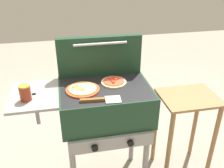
{
  "coord_description": "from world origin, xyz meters",
  "views": [
    {
      "loc": [
        -0.26,
        -1.53,
        1.74
      ],
      "look_at": [
        0.05,
        0.0,
        0.92
      ],
      "focal_mm": 40.58,
      "sensor_mm": 36.0,
      "label": 1
    }
  ],
  "objects": [
    {
      "name": "pizza_pepperoni",
      "position": [
        0.07,
        0.05,
        0.91
      ],
      "size": [
        0.18,
        0.18,
        0.04
      ],
      "color": "beige",
      "rests_on": "grill"
    },
    {
      "name": "spatula",
      "position": [
        -0.06,
        -0.17,
        0.91
      ],
      "size": [
        0.26,
        0.1,
        0.02
      ],
      "color": "#B7BABF",
      "rests_on": "grill"
    },
    {
      "name": "sauce_jar",
      "position": [
        -0.52,
        -0.07,
        0.95
      ],
      "size": [
        0.07,
        0.07,
        0.11
      ],
      "color": "maroon",
      "rests_on": "grill"
    },
    {
      "name": "grill_lid_open",
      "position": [
        0.0,
        0.21,
        1.05
      ],
      "size": [
        0.63,
        0.09,
        0.3
      ],
      "color": "#193823",
      "rests_on": "grill"
    },
    {
      "name": "grill",
      "position": [
        -0.01,
        -0.0,
        0.76
      ],
      "size": [
        0.96,
        0.53,
        0.9
      ],
      "color": "#193823",
      "rests_on": "ground_plane"
    },
    {
      "name": "pizza_cheese",
      "position": [
        -0.16,
        -0.02,
        0.91
      ],
      "size": [
        0.23,
        0.23,
        0.04
      ],
      "color": "#C64723",
      "rests_on": "grill"
    },
    {
      "name": "prep_table",
      "position": [
        0.66,
        0.0,
        0.54
      ],
      "size": [
        0.44,
        0.36,
        0.75
      ],
      "color": "olive",
      "rests_on": "ground_plane"
    }
  ]
}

